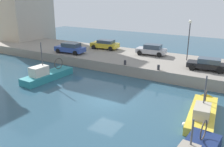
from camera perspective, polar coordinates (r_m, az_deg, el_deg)
water_surface at (r=20.91m, az=-1.44°, el=-6.59°), size 80.00×80.00×0.00m
quay_wall at (r=30.49m, az=10.08°, el=2.30°), size 9.00×56.00×1.20m
fishing_boat_teal at (r=27.25m, az=-14.66°, el=-0.87°), size 7.00×2.26×4.98m
fishing_boat_yellow at (r=19.64m, az=20.78°, el=-9.17°), size 7.02×2.34×4.28m
parked_car_yellow at (r=35.70m, az=-1.67°, el=7.00°), size 2.34×4.23×1.35m
parked_car_silver at (r=32.35m, az=9.44°, el=5.66°), size 2.21×4.03×1.44m
parked_car_blue at (r=33.45m, az=-9.90°, el=6.05°), size 2.14×4.31×1.44m
parked_car_black at (r=27.20m, az=21.82°, el=2.14°), size 2.13×4.11×1.29m
mooring_bollard_south at (r=25.84m, az=11.03°, el=1.42°), size 0.28×0.28×0.55m
mooring_bollard_mid at (r=27.36m, az=3.14°, el=2.65°), size 0.28×0.28×0.55m
quay_streetlamp at (r=30.13m, az=17.95°, el=9.03°), size 0.36×0.36×4.83m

